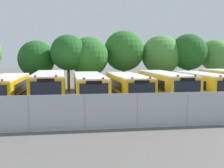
{
  "coord_description": "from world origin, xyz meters",
  "views": [
    {
      "loc": [
        -4.94,
        -23.9,
        3.96
      ],
      "look_at": [
        -1.41,
        0.0,
        1.6
      ],
      "focal_mm": 44.89,
      "sensor_mm": 36.0,
      "label": 1
    }
  ],
  "objects_px": {
    "tree_4": "(124,51)",
    "tree_6": "(190,52)",
    "school_bus_2": "(89,87)",
    "school_bus_1": "(49,87)",
    "school_bus_5": "(202,85)",
    "school_bus_3": "(127,87)",
    "tree_2": "(68,52)",
    "school_bus_0": "(7,89)",
    "tree_5": "(160,54)",
    "tree_3": "(87,56)",
    "tree_1": "(37,58)",
    "school_bus_4": "(165,85)",
    "tree_7": "(217,56)"
  },
  "relations": [
    {
      "from": "tree_4",
      "to": "tree_6",
      "type": "height_order",
      "value": "tree_4"
    },
    {
      "from": "tree_4",
      "to": "school_bus_2",
      "type": "bearing_deg",
      "value": -115.37
    },
    {
      "from": "school_bus_1",
      "to": "school_bus_5",
      "type": "distance_m",
      "value": 13.62
    },
    {
      "from": "school_bus_3",
      "to": "tree_4",
      "type": "xyz_separation_m",
      "value": [
        1.63,
        10.43,
        3.28
      ]
    },
    {
      "from": "tree_2",
      "to": "tree_6",
      "type": "xyz_separation_m",
      "value": [
        15.2,
        1.92,
        0.01
      ]
    },
    {
      "from": "school_bus_0",
      "to": "tree_5",
      "type": "bearing_deg",
      "value": -147.27
    },
    {
      "from": "tree_2",
      "to": "school_bus_3",
      "type": "bearing_deg",
      "value": -55.95
    },
    {
      "from": "tree_3",
      "to": "school_bus_2",
      "type": "bearing_deg",
      "value": -92.38
    },
    {
      "from": "tree_6",
      "to": "school_bus_5",
      "type": "bearing_deg",
      "value": -107.31
    },
    {
      "from": "school_bus_1",
      "to": "tree_3",
      "type": "relative_size",
      "value": 1.63
    },
    {
      "from": "school_bus_2",
      "to": "tree_4",
      "type": "distance_m",
      "value": 12.16
    },
    {
      "from": "tree_1",
      "to": "tree_4",
      "type": "height_order",
      "value": "tree_4"
    },
    {
      "from": "school_bus_3",
      "to": "tree_5",
      "type": "xyz_separation_m",
      "value": [
        6.34,
        10.38,
        2.94
      ]
    },
    {
      "from": "school_bus_0",
      "to": "school_bus_2",
      "type": "bearing_deg",
      "value": -178.65
    },
    {
      "from": "school_bus_4",
      "to": "tree_4",
      "type": "distance_m",
      "value": 11.34
    },
    {
      "from": "school_bus_4",
      "to": "school_bus_5",
      "type": "height_order",
      "value": "school_bus_4"
    },
    {
      "from": "school_bus_3",
      "to": "tree_2",
      "type": "relative_size",
      "value": 1.52
    },
    {
      "from": "school_bus_0",
      "to": "school_bus_3",
      "type": "height_order",
      "value": "school_bus_3"
    },
    {
      "from": "school_bus_0",
      "to": "tree_5",
      "type": "height_order",
      "value": "tree_5"
    },
    {
      "from": "tree_4",
      "to": "tree_6",
      "type": "xyz_separation_m",
      "value": [
        8.37,
        -0.8,
        -0.09
      ]
    },
    {
      "from": "school_bus_4",
      "to": "tree_3",
      "type": "xyz_separation_m",
      "value": [
        -6.33,
        8.89,
        2.61
      ]
    },
    {
      "from": "school_bus_2",
      "to": "school_bus_0",
      "type": "bearing_deg",
      "value": 1.69
    },
    {
      "from": "tree_1",
      "to": "school_bus_5",
      "type": "bearing_deg",
      "value": -32.5
    },
    {
      "from": "tree_6",
      "to": "school_bus_4",
      "type": "bearing_deg",
      "value": -123.93
    },
    {
      "from": "school_bus_5",
      "to": "tree_6",
      "type": "bearing_deg",
      "value": -106.0
    },
    {
      "from": "tree_1",
      "to": "school_bus_4",
      "type": "bearing_deg",
      "value": -39.56
    },
    {
      "from": "school_bus_4",
      "to": "tree_2",
      "type": "relative_size",
      "value": 1.58
    },
    {
      "from": "school_bus_3",
      "to": "school_bus_5",
      "type": "distance_m",
      "value": 6.91
    },
    {
      "from": "tree_2",
      "to": "tree_6",
      "type": "bearing_deg",
      "value": 7.19
    },
    {
      "from": "tree_2",
      "to": "tree_7",
      "type": "distance_m",
      "value": 19.26
    },
    {
      "from": "tree_5",
      "to": "tree_2",
      "type": "bearing_deg",
      "value": -166.96
    },
    {
      "from": "school_bus_0",
      "to": "tree_3",
      "type": "bearing_deg",
      "value": -128.89
    },
    {
      "from": "tree_2",
      "to": "tree_5",
      "type": "xyz_separation_m",
      "value": [
        11.55,
        2.67,
        -0.23
      ]
    },
    {
      "from": "school_bus_0",
      "to": "school_bus_4",
      "type": "distance_m",
      "value": 13.44
    },
    {
      "from": "school_bus_1",
      "to": "tree_7",
      "type": "distance_m",
      "value": 23.24
    },
    {
      "from": "school_bus_3",
      "to": "tree_5",
      "type": "bearing_deg",
      "value": -122.44
    },
    {
      "from": "school_bus_1",
      "to": "tree_6",
      "type": "xyz_separation_m",
      "value": [
        16.71,
        9.94,
        3.07
      ]
    },
    {
      "from": "school_bus_2",
      "to": "school_bus_5",
      "type": "bearing_deg",
      "value": 179.13
    },
    {
      "from": "school_bus_3",
      "to": "tree_2",
      "type": "bearing_deg",
      "value": -56.97
    },
    {
      "from": "school_bus_2",
      "to": "tree_5",
      "type": "relative_size",
      "value": 1.56
    },
    {
      "from": "tree_1",
      "to": "tree_7",
      "type": "height_order",
      "value": "tree_7"
    },
    {
      "from": "school_bus_2",
      "to": "tree_4",
      "type": "height_order",
      "value": "tree_4"
    },
    {
      "from": "tree_3",
      "to": "tree_1",
      "type": "bearing_deg",
      "value": 168.64
    },
    {
      "from": "school_bus_4",
      "to": "tree_1",
      "type": "height_order",
      "value": "tree_1"
    },
    {
      "from": "tree_6",
      "to": "school_bus_2",
      "type": "bearing_deg",
      "value": -143.84
    },
    {
      "from": "school_bus_1",
      "to": "school_bus_5",
      "type": "relative_size",
      "value": 1.09
    },
    {
      "from": "school_bus_0",
      "to": "tree_3",
      "type": "relative_size",
      "value": 1.51
    },
    {
      "from": "school_bus_3",
      "to": "tree_1",
      "type": "bearing_deg",
      "value": -48.68
    },
    {
      "from": "tree_1",
      "to": "tree_4",
      "type": "bearing_deg",
      "value": 3.74
    },
    {
      "from": "school_bus_5",
      "to": "tree_4",
      "type": "bearing_deg",
      "value": -62.55
    }
  ]
}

